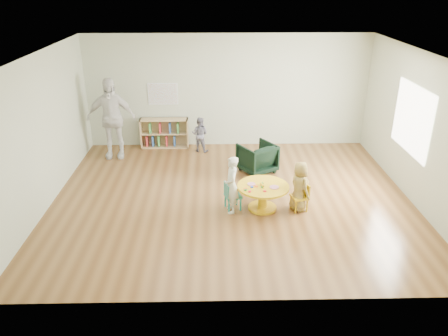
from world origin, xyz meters
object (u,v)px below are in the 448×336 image
kid_chair_left (231,195)px  armchair (257,158)px  toddler (200,134)px  activity_table (263,193)px  kid_chair_right (301,196)px  bookshelf (164,133)px  adult_caretaker (111,118)px  child_left (232,185)px  child_right (300,186)px

kid_chair_left → armchair: armchair is taller
kid_chair_left → toddler: bearing=176.8°
activity_table → kid_chair_right: size_ratio=1.80×
bookshelf → adult_caretaker: 1.44m
activity_table → toddler: size_ratio=1.10×
bookshelf → armchair: (2.23, -1.60, -0.04)m
kid_chair_left → activity_table: bearing=73.9°
bookshelf → child_left: 3.76m
child_left → adult_caretaker: (-2.73, 2.77, 0.42)m
toddler → adult_caretaker: 2.15m
kid_chair_left → armchair: 1.83m
activity_table → armchair: armchair is taller
child_left → kid_chair_left: bearing=178.5°
armchair → toddler: 1.83m
adult_caretaker → activity_table: bearing=-40.6°
kid_chair_right → bookshelf: bookshelf is taller
activity_table → kid_chair_right: 0.72m
activity_table → child_left: (-0.59, -0.08, 0.21)m
armchair → kid_chair_left: bearing=37.7°
armchair → child_left: child_left is taller
bookshelf → adult_caretaker: adult_caretaker is taller
kid_chair_left → child_left: bearing=-11.5°
toddler → kid_chair_right: bearing=140.8°
kid_chair_right → activity_table: bearing=72.3°
activity_table → kid_chair_left: (-0.60, 0.01, -0.05)m
child_left → adult_caretaker: adult_caretaker is taller
armchair → child_right: bearing=77.7°
child_left → toddler: size_ratio=1.24×
child_left → adult_caretaker: 3.91m
kid_chair_left → bookshelf: 3.67m
kid_chair_right → child_right: child_right is taller
activity_table → adult_caretaker: size_ratio=0.50×
child_left → toddler: 3.15m
kid_chair_right → adult_caretaker: (-4.04, 2.73, 0.67)m
activity_table → bookshelf: bookshelf is taller
activity_table → toddler: 3.24m
child_left → child_right: (1.26, 0.03, -0.06)m
activity_table → kid_chair_right: kid_chair_right is taller
kid_chair_left → toddler: toddler is taller
activity_table → bookshelf: bearing=123.3°
child_left → toddler: bearing=-173.3°
activity_table → child_left: bearing=-171.9°
adult_caretaker → child_left: bearing=-47.0°
child_right → toddler: size_ratio=1.10×
kid_chair_right → bookshelf: 4.44m
kid_chair_left → kid_chair_right: size_ratio=0.99×
bookshelf → toddler: (0.92, -0.33, 0.07)m
bookshelf → toddler: 0.98m
child_right → armchair: bearing=-5.2°
child_right → toddler: 3.60m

